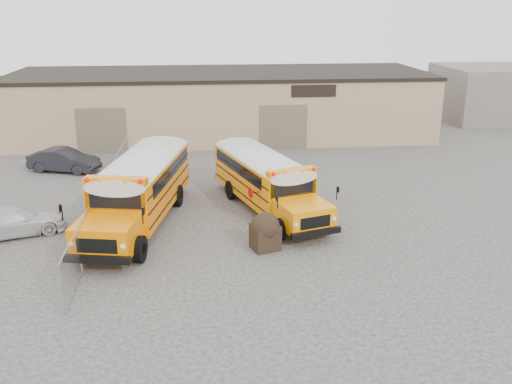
{
  "coord_description": "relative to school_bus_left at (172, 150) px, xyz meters",
  "views": [
    {
      "loc": [
        -1.48,
        -22.42,
        9.41
      ],
      "look_at": [
        0.8,
        1.05,
        1.6
      ],
      "focal_mm": 40.0,
      "sensor_mm": 36.0,
      "label": 1
    }
  ],
  "objects": [
    {
      "name": "car_dark",
      "position": [
        -6.45,
        2.45,
        -1.06
      ],
      "size": [
        4.4,
        2.65,
        1.37
      ],
      "primitive_type": "imported",
      "rotation": [
        0.0,
        0.0,
        1.26
      ],
      "color": "black",
      "rests_on": "ground"
    },
    {
      "name": "school_bus_left",
      "position": [
        0.0,
        0.0,
        0.0
      ],
      "size": [
        4.41,
        10.57,
        3.01
      ],
      "color": "#FF7D00",
      "rests_on": "ground"
    },
    {
      "name": "warehouse",
      "position": [
        3.12,
        11.65,
        0.63
      ],
      "size": [
        30.2,
        10.2,
        4.67
      ],
      "color": "tan",
      "rests_on": "ground"
    },
    {
      "name": "tarp_bundle",
      "position": [
        4.05,
        -9.81,
        -0.95
      ],
      "size": [
        1.28,
        1.21,
        1.55
      ],
      "color": "black",
      "rests_on": "ground"
    },
    {
      "name": "school_bus_right",
      "position": [
        2.93,
        0.39,
        -0.17
      ],
      "size": [
        4.92,
        9.5,
        2.71
      ],
      "color": "#FF8F05",
      "rests_on": "ground"
    },
    {
      "name": "chainlink_fence",
      "position": [
        -2.88,
        -5.34,
        -0.84
      ],
      "size": [
        0.07,
        18.07,
        1.81
      ],
      "color": "#95989D",
      "rests_on": "ground"
    },
    {
      "name": "ground",
      "position": [
        3.12,
        -8.34,
        -1.74
      ],
      "size": [
        120.0,
        120.0,
        0.0
      ],
      "primitive_type": "plane",
      "color": "#33312F",
      "rests_on": "ground"
    },
    {
      "name": "car_white",
      "position": [
        -6.48,
        -7.29,
        -1.13
      ],
      "size": [
        4.58,
        3.12,
        1.23
      ],
      "primitive_type": "imported",
      "rotation": [
        0.0,
        0.0,
        1.93
      ],
      "color": "silver",
      "rests_on": "ground"
    },
    {
      "name": "distant_building_right",
      "position": [
        27.12,
        15.66,
        0.46
      ],
      "size": [
        10.0,
        8.0,
        4.4
      ],
      "primitive_type": "cube",
      "color": "slate",
      "rests_on": "ground"
    }
  ]
}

